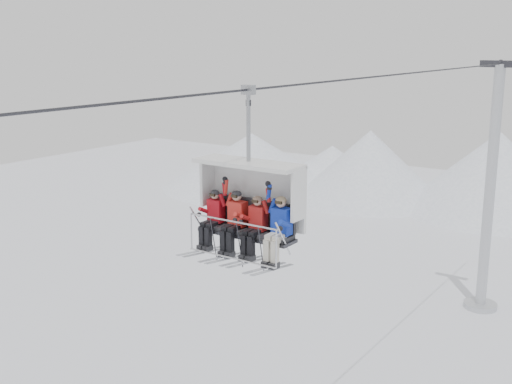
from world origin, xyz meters
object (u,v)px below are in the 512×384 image
Objects in this scene: skier_center_right at (255,224)px; lift_tower_right at (488,207)px; chairlift_carrier at (252,197)px; skier_far_left at (213,217)px; skier_center_left at (235,219)px; skier_far_right at (279,227)px.

lift_tower_right is at bearing 90.82° from skier_center_right.
chairlift_carrier reaches higher than skier_center_right.
skier_far_left is at bearing -92.39° from lift_tower_right.
skier_far_right is at bearing 0.15° from skier_center_left.
lift_tower_right is at bearing 92.48° from skier_far_right.
skier_center_right is (0.60, -0.01, -0.02)m from skier_center_left.
skier_center_right is (1.26, 0.00, 0.01)m from skier_far_left.
lift_tower_right is 22.72m from chairlift_carrier.
skier_far_right is (1.25, 0.00, 0.01)m from skier_center_left.
skier_center_left is (-0.28, -22.49, 4.44)m from lift_tower_right.
skier_center_right is at bearing -179.17° from skier_far_right.
skier_far_right is at bearing 0.36° from skier_far_left.
lift_tower_right reaches higher than skier_center_left.
skier_far_right is at bearing -17.70° from chairlift_carrier.
chairlift_carrier is 2.36× the size of skier_far_left.
lift_tower_right is 7.99× the size of skier_far_left.
chairlift_carrier is (0.00, -22.17, 4.96)m from lift_tower_right.
lift_tower_right reaches higher than chairlift_carrier.
skier_far_right reaches higher than skier_center_left.
chairlift_carrier is at bearing -90.00° from lift_tower_right.
lift_tower_right is at bearing 90.00° from chairlift_carrier.
lift_tower_right is at bearing 89.29° from skier_center_left.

